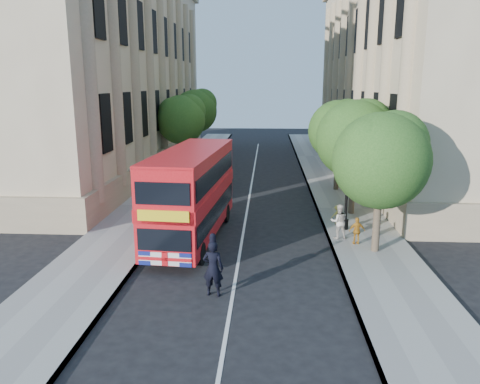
% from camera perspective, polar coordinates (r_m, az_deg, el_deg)
% --- Properties ---
extents(ground, '(120.00, 120.00, 0.00)m').
position_cam_1_polar(ground, '(17.83, -0.55, -10.47)').
color(ground, black).
rests_on(ground, ground).
extents(pavement_right, '(3.50, 80.00, 0.12)m').
position_cam_1_polar(pavement_right, '(27.62, 12.91, -2.07)').
color(pavement_right, gray).
rests_on(pavement_right, ground).
extents(pavement_left, '(3.50, 80.00, 0.12)m').
position_cam_1_polar(pavement_left, '(28.10, -10.90, -1.72)').
color(pavement_left, gray).
rests_on(pavement_left, ground).
extents(building_right, '(12.00, 38.00, 18.00)m').
position_cam_1_polar(building_right, '(42.28, 21.58, 14.76)').
color(building_right, tan).
rests_on(building_right, ground).
extents(building_left, '(12.00, 38.00, 18.00)m').
position_cam_1_polar(building_left, '(43.02, -17.53, 15.01)').
color(building_left, tan).
rests_on(building_left, ground).
extents(tree_right_near, '(4.00, 4.00, 6.08)m').
position_cam_1_polar(tree_right_near, '(20.11, 16.95, 4.29)').
color(tree_right_near, '#473828').
rests_on(tree_right_near, ground).
extents(tree_right_mid, '(4.20, 4.20, 6.37)m').
position_cam_1_polar(tree_right_mid, '(25.91, 13.95, 6.77)').
color(tree_right_mid, '#473828').
rests_on(tree_right_mid, ground).
extents(tree_right_far, '(4.00, 4.00, 6.15)m').
position_cam_1_polar(tree_right_far, '(31.81, 12.01, 7.74)').
color(tree_right_far, '#473828').
rests_on(tree_right_far, ground).
extents(tree_left_far, '(4.00, 4.00, 6.30)m').
position_cam_1_polar(tree_left_far, '(39.08, -7.15, 9.06)').
color(tree_left_far, '#473828').
rests_on(tree_left_far, ground).
extents(tree_left_back, '(4.20, 4.20, 6.65)m').
position_cam_1_polar(tree_left_back, '(46.94, -5.37, 10.09)').
color(tree_left_back, '#473828').
rests_on(tree_left_back, ground).
extents(lamp_post, '(0.32, 0.32, 5.16)m').
position_cam_1_polar(lamp_post, '(23.10, 12.96, 1.23)').
color(lamp_post, black).
rests_on(lamp_post, pavement_right).
extents(double_decker_bus, '(3.06, 9.07, 4.12)m').
position_cam_1_polar(double_decker_bus, '(21.59, -5.86, 0.03)').
color(double_decker_bus, red).
rests_on(double_decker_bus, ground).
extents(box_van, '(2.13, 4.64, 2.59)m').
position_cam_1_polar(box_van, '(32.60, -3.78, 2.71)').
color(box_van, black).
rests_on(box_van, ground).
extents(police_constable, '(0.78, 0.58, 1.98)m').
position_cam_1_polar(police_constable, '(16.15, -3.30, -9.27)').
color(police_constable, black).
rests_on(police_constable, ground).
extents(woman_pedestrian, '(0.82, 0.66, 1.61)m').
position_cam_1_polar(woman_pedestrian, '(22.06, 11.97, -3.52)').
color(woman_pedestrian, beige).
rests_on(woman_pedestrian, pavement_right).
extents(child_a, '(0.74, 0.35, 1.23)m').
position_cam_1_polar(child_a, '(21.50, 14.06, -4.61)').
color(child_a, '#C48222').
rests_on(child_a, pavement_right).
extents(child_b, '(0.70, 0.57, 0.95)m').
position_cam_1_polar(child_b, '(24.43, 11.76, -2.70)').
color(child_b, '#F5DE53').
rests_on(child_b, pavement_right).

